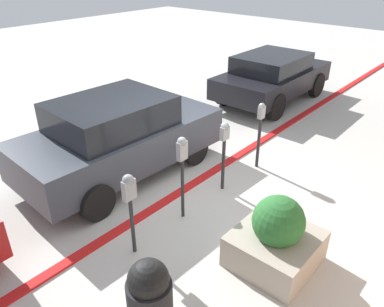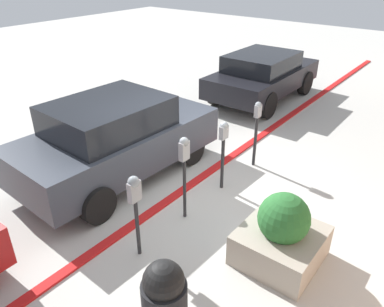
{
  "view_description": "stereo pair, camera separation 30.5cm",
  "coord_description": "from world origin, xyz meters",
  "px_view_note": "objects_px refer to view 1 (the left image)",
  "views": [
    {
      "loc": [
        -4.35,
        -3.92,
        3.96
      ],
      "look_at": [
        0.0,
        -0.14,
        0.88
      ],
      "focal_mm": 35.0,
      "sensor_mm": 36.0,
      "label": 1
    },
    {
      "loc": [
        -4.54,
        -3.68,
        3.96
      ],
      "look_at": [
        0.0,
        -0.14,
        0.88
      ],
      "focal_mm": 35.0,
      "sensor_mm": 36.0,
      "label": 2
    }
  ],
  "objects_px": {
    "parking_meter_middle": "(224,142)",
    "parked_car_rear": "(273,76)",
    "parking_meter_second": "(182,159)",
    "trash_bin": "(150,305)",
    "parking_meter_nearest": "(130,195)",
    "parking_meter_fourth": "(260,125)",
    "planter_box": "(276,238)",
    "parked_car_middle": "(119,136)"
  },
  "relations": [
    {
      "from": "parking_meter_middle",
      "to": "parked_car_rear",
      "type": "bearing_deg",
      "value": 20.49
    },
    {
      "from": "parking_meter_second",
      "to": "trash_bin",
      "type": "bearing_deg",
      "value": -146.13
    },
    {
      "from": "parking_meter_nearest",
      "to": "parking_meter_fourth",
      "type": "xyz_separation_m",
      "value": [
        3.38,
        -0.01,
        -0.06
      ]
    },
    {
      "from": "trash_bin",
      "to": "parking_meter_nearest",
      "type": "bearing_deg",
      "value": 56.39
    },
    {
      "from": "planter_box",
      "to": "parked_car_middle",
      "type": "relative_size",
      "value": 0.28
    },
    {
      "from": "parking_meter_fourth",
      "to": "planter_box",
      "type": "distance_m",
      "value": 2.82
    },
    {
      "from": "planter_box",
      "to": "trash_bin",
      "type": "height_order",
      "value": "trash_bin"
    },
    {
      "from": "parking_meter_fourth",
      "to": "trash_bin",
      "type": "height_order",
      "value": "parking_meter_fourth"
    },
    {
      "from": "parking_meter_nearest",
      "to": "trash_bin",
      "type": "bearing_deg",
      "value": -123.61
    },
    {
      "from": "parking_meter_nearest",
      "to": "parked_car_middle",
      "type": "height_order",
      "value": "parked_car_middle"
    },
    {
      "from": "parking_meter_fourth",
      "to": "trash_bin",
      "type": "relative_size",
      "value": 1.16
    },
    {
      "from": "parked_car_middle",
      "to": "trash_bin",
      "type": "xyz_separation_m",
      "value": [
        -2.21,
        -3.22,
        -0.22
      ]
    },
    {
      "from": "parking_meter_middle",
      "to": "parked_car_middle",
      "type": "xyz_separation_m",
      "value": [
        -0.88,
        1.88,
        -0.15
      ]
    },
    {
      "from": "trash_bin",
      "to": "planter_box",
      "type": "bearing_deg",
      "value": -10.78
    },
    {
      "from": "parking_meter_middle",
      "to": "parked_car_middle",
      "type": "distance_m",
      "value": 2.09
    },
    {
      "from": "parking_meter_nearest",
      "to": "parking_meter_middle",
      "type": "height_order",
      "value": "parking_meter_middle"
    },
    {
      "from": "parking_meter_fourth",
      "to": "parked_car_rear",
      "type": "distance_m",
      "value": 4.14
    },
    {
      "from": "parked_car_middle",
      "to": "parked_car_rear",
      "type": "height_order",
      "value": "parked_car_middle"
    },
    {
      "from": "parking_meter_fourth",
      "to": "parked_car_rear",
      "type": "height_order",
      "value": "parked_car_rear"
    },
    {
      "from": "parking_meter_second",
      "to": "parked_car_middle",
      "type": "bearing_deg",
      "value": 82.75
    },
    {
      "from": "parking_meter_nearest",
      "to": "planter_box",
      "type": "relative_size",
      "value": 1.17
    },
    {
      "from": "parking_meter_middle",
      "to": "parking_meter_fourth",
      "type": "bearing_deg",
      "value": -2.09
    },
    {
      "from": "parking_meter_nearest",
      "to": "parking_meter_second",
      "type": "xyz_separation_m",
      "value": [
        1.11,
        0.03,
        0.09
      ]
    },
    {
      "from": "parking_meter_middle",
      "to": "parking_meter_fourth",
      "type": "distance_m",
      "value": 1.15
    },
    {
      "from": "parked_car_rear",
      "to": "trash_bin",
      "type": "height_order",
      "value": "parked_car_rear"
    },
    {
      "from": "parking_meter_nearest",
      "to": "parking_meter_second",
      "type": "distance_m",
      "value": 1.12
    },
    {
      "from": "parked_car_rear",
      "to": "planter_box",
      "type": "bearing_deg",
      "value": -149.54
    },
    {
      "from": "parking_meter_nearest",
      "to": "planter_box",
      "type": "distance_m",
      "value": 2.14
    },
    {
      "from": "planter_box",
      "to": "parked_car_rear",
      "type": "xyz_separation_m",
      "value": [
        5.9,
        3.53,
        0.33
      ]
    },
    {
      "from": "parking_meter_second",
      "to": "parked_car_middle",
      "type": "relative_size",
      "value": 0.36
    },
    {
      "from": "parked_car_middle",
      "to": "parked_car_rear",
      "type": "bearing_deg",
      "value": 1.42
    },
    {
      "from": "parking_meter_second",
      "to": "parking_meter_middle",
      "type": "bearing_deg",
      "value": 0.39
    },
    {
      "from": "parking_meter_second",
      "to": "parking_meter_middle",
      "type": "xyz_separation_m",
      "value": [
        1.13,
        0.01,
        -0.12
      ]
    },
    {
      "from": "parking_meter_second",
      "to": "parking_meter_middle",
      "type": "distance_m",
      "value": 1.13
    },
    {
      "from": "parked_car_middle",
      "to": "parking_meter_fourth",
      "type": "bearing_deg",
      "value": -41.33
    },
    {
      "from": "trash_bin",
      "to": "parked_car_rear",
      "type": "bearing_deg",
      "value": 21.59
    },
    {
      "from": "parking_meter_second",
      "to": "planter_box",
      "type": "bearing_deg",
      "value": -87.76
    },
    {
      "from": "parked_car_middle",
      "to": "parked_car_rear",
      "type": "distance_m",
      "value": 5.73
    },
    {
      "from": "parked_car_middle",
      "to": "trash_bin",
      "type": "relative_size",
      "value": 3.37
    },
    {
      "from": "parking_meter_middle",
      "to": "planter_box",
      "type": "xyz_separation_m",
      "value": [
        -1.06,
        -1.72,
        -0.55
      ]
    },
    {
      "from": "trash_bin",
      "to": "parking_meter_middle",
      "type": "bearing_deg",
      "value": 23.26
    },
    {
      "from": "parking_meter_fourth",
      "to": "parked_car_middle",
      "type": "relative_size",
      "value": 0.34
    }
  ]
}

